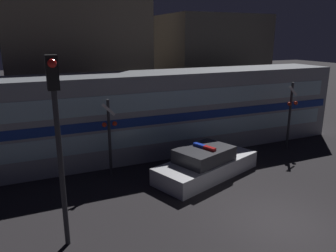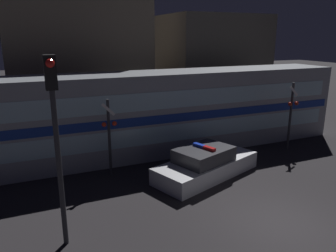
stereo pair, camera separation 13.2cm
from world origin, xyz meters
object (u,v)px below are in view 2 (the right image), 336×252
(train, at_px, (135,115))
(crossing_signal_near, at_px, (291,113))
(traffic_light_corner, at_px, (55,125))
(police_car, at_px, (206,164))

(train, distance_m, crossing_signal_near, 8.28)
(train, distance_m, traffic_light_corner, 7.98)
(police_car, relative_size, traffic_light_corner, 0.97)
(police_car, height_order, traffic_light_corner, traffic_light_corner)
(police_car, bearing_deg, train, 97.16)
(police_car, height_order, crossing_signal_near, crossing_signal_near)
(crossing_signal_near, xyz_separation_m, traffic_light_corner, (-12.14, -3.98, 1.61))
(train, bearing_deg, police_car, -63.24)
(police_car, distance_m, crossing_signal_near, 6.22)
(traffic_light_corner, bearing_deg, police_car, 22.99)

